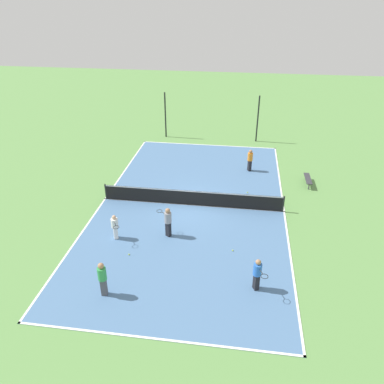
{
  "coord_description": "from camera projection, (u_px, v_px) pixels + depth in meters",
  "views": [
    {
      "loc": [
        2.66,
        -18.87,
        11.35
      ],
      "look_at": [
        0.0,
        0.0,
        0.9
      ],
      "focal_mm": 35.0,
      "sensor_mm": 36.0,
      "label": 1
    }
  ],
  "objects": [
    {
      "name": "player_near_blue",
      "position": [
        257.0,
        273.0,
        15.58
      ],
      "size": [
        0.7,
        0.98,
        1.55
      ],
      "rotation": [
        0.0,
        0.0,
        5.16
      ],
      "color": "black",
      "rests_on": "court_surface"
    },
    {
      "name": "fence_post_back_right",
      "position": [
        258.0,
        119.0,
        30.48
      ],
      "size": [
        0.12,
        0.12,
        3.82
      ],
      "color": "black",
      "rests_on": "ground_plane"
    },
    {
      "name": "tennis_ball_near_net",
      "position": [
        129.0,
        254.0,
        18.0
      ],
      "size": [
        0.07,
        0.07,
        0.07
      ],
      "primitive_type": "sphere",
      "color": "#CCE033",
      "rests_on": "court_surface"
    },
    {
      "name": "player_center_orange",
      "position": [
        250.0,
        159.0,
        25.89
      ],
      "size": [
        0.48,
        0.48,
        1.56
      ],
      "rotation": [
        0.0,
        0.0,
        2.04
      ],
      "color": "black",
      "rests_on": "court_surface"
    },
    {
      "name": "bench",
      "position": [
        308.0,
        179.0,
        24.33
      ],
      "size": [
        0.36,
        1.66,
        0.45
      ],
      "rotation": [
        0.0,
        0.0,
        1.57
      ],
      "color": "#333338",
      "rests_on": "ground_plane"
    },
    {
      "name": "court_surface",
      "position": [
        192.0,
        205.0,
        22.16
      ],
      "size": [
        10.81,
        19.51,
        0.02
      ],
      "color": "#4C729E",
      "rests_on": "ground_plane"
    },
    {
      "name": "player_far_white",
      "position": [
        115.0,
        226.0,
        18.87
      ],
      "size": [
        0.72,
        0.98,
        1.37
      ],
      "rotation": [
        0.0,
        0.0,
        5.18
      ],
      "color": "white",
      "rests_on": "court_surface"
    },
    {
      "name": "tennis_ball_midcourt",
      "position": [
        233.0,
        250.0,
        18.28
      ],
      "size": [
        0.07,
        0.07,
        0.07
      ],
      "primitive_type": "sphere",
      "color": "#CCE033",
      "rests_on": "court_surface"
    },
    {
      "name": "player_baseline_gray",
      "position": [
        168.0,
        220.0,
        18.98
      ],
      "size": [
        0.96,
        0.79,
        1.64
      ],
      "rotation": [
        0.0,
        0.0,
        2.57
      ],
      "color": "black",
      "rests_on": "court_surface"
    },
    {
      "name": "ground_plane",
      "position": [
        192.0,
        205.0,
        22.17
      ],
      "size": [
        80.0,
        80.0,
        0.0
      ],
      "primitive_type": "plane",
      "color": "#60934C"
    },
    {
      "name": "fence_post_back_left",
      "position": [
        165.0,
        115.0,
        31.42
      ],
      "size": [
        0.12,
        0.12,
        3.82
      ],
      "color": "black",
      "rests_on": "ground_plane"
    },
    {
      "name": "tennis_ball_left_sideline",
      "position": [
        247.0,
        192.0,
        23.43
      ],
      "size": [
        0.07,
        0.07,
        0.07
      ],
      "primitive_type": "sphere",
      "color": "#CCE033",
      "rests_on": "court_surface"
    },
    {
      "name": "player_far_green",
      "position": [
        102.0,
        277.0,
        15.27
      ],
      "size": [
        0.42,
        0.42,
        1.65
      ],
      "rotation": [
        0.0,
        0.0,
        0.19
      ],
      "color": "#4C4C51",
      "rests_on": "court_surface"
    },
    {
      "name": "tennis_net",
      "position": [
        192.0,
        198.0,
        21.91
      ],
      "size": [
        10.61,
        0.1,
        1.0
      ],
      "color": "black",
      "rests_on": "court_surface"
    }
  ]
}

